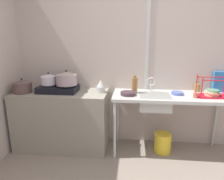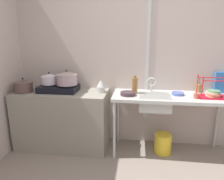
# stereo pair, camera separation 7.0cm
# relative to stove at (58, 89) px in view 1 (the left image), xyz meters

# --- Properties ---
(wall_back) EXTENTS (4.57, 0.10, 2.64)m
(wall_back) POSITION_rel_stove_xyz_m (1.22, 0.33, 0.44)
(wall_back) COLOR #B9A9A0
(wall_back) RESTS_ON ground
(wall_metal_strip) EXTENTS (0.05, 0.01, 2.11)m
(wall_metal_strip) POSITION_rel_stove_xyz_m (1.22, 0.27, 0.58)
(wall_metal_strip) COLOR beige
(counter_concrete) EXTENTS (1.29, 0.56, 0.83)m
(counter_concrete) POSITION_rel_stove_xyz_m (0.03, 0.00, -0.46)
(counter_concrete) COLOR gray
(counter_concrete) RESTS_ON ground
(counter_sink) EXTENTS (1.51, 0.56, 0.83)m
(counter_sink) POSITION_rel_stove_xyz_m (1.52, 0.00, -0.11)
(counter_sink) COLOR beige
(counter_sink) RESTS_ON ground
(stove) EXTENTS (0.53, 0.32, 0.10)m
(stove) POSITION_rel_stove_xyz_m (0.00, 0.00, 0.00)
(stove) COLOR black
(stove) RESTS_ON counter_concrete
(pot_on_left_burner) EXTENTS (0.22, 0.22, 0.17)m
(pot_on_left_burner) POSITION_rel_stove_xyz_m (-0.13, 0.00, 0.13)
(pot_on_left_burner) COLOR silver
(pot_on_left_burner) RESTS_ON stove
(pot_on_right_burner) EXTENTS (0.28, 0.28, 0.21)m
(pot_on_right_burner) POSITION_rel_stove_xyz_m (0.13, 0.00, 0.15)
(pot_on_right_burner) COLOR #A6909A
(pot_on_right_burner) RESTS_ON stove
(pot_beside_stove) EXTENTS (0.25, 0.25, 0.20)m
(pot_beside_stove) POSITION_rel_stove_xyz_m (-0.47, -0.08, 0.04)
(pot_beside_stove) COLOR brown
(pot_beside_stove) RESTS_ON counter_concrete
(percolator) EXTENTS (0.12, 0.12, 0.17)m
(percolator) POSITION_rel_stove_xyz_m (0.59, 0.04, 0.04)
(percolator) COLOR silver
(percolator) RESTS_ON counter_concrete
(sink_basin) EXTENTS (0.40, 0.37, 0.18)m
(sink_basin) POSITION_rel_stove_xyz_m (1.32, -0.04, -0.14)
(sink_basin) COLOR beige
(sink_basin) RESTS_ON counter_sink
(faucet) EXTENTS (0.12, 0.07, 0.21)m
(faucet) POSITION_rel_stove_xyz_m (1.28, 0.13, 0.09)
(faucet) COLOR beige
(faucet) RESTS_ON counter_sink
(frying_pan) EXTENTS (0.20, 0.20, 0.04)m
(frying_pan) POSITION_rel_stove_xyz_m (0.97, -0.07, -0.03)
(frying_pan) COLOR #3E2C33
(frying_pan) RESTS_ON counter_sink
(dish_rack) EXTENTS (0.37, 0.24, 0.27)m
(dish_rack) POSITION_rel_stove_xyz_m (2.04, -0.02, -0.00)
(dish_rack) COLOR red
(dish_rack) RESTS_ON counter_sink
(cup_by_rack) EXTENTS (0.06, 0.06, 0.06)m
(cup_by_rack) POSITION_rel_stove_xyz_m (1.82, -0.10, -0.02)
(cup_by_rack) COLOR #B44E40
(cup_by_rack) RESTS_ON counter_sink
(small_bowl_on_drainboard) EXTENTS (0.16, 0.16, 0.04)m
(small_bowl_on_drainboard) POSITION_rel_stove_xyz_m (1.62, 0.03, -0.03)
(small_bowl_on_drainboard) COLOR #5369B6
(small_bowl_on_drainboard) RESTS_ON counter_sink
(bottle_by_sink) EXTENTS (0.08, 0.08, 0.24)m
(bottle_by_sink) POSITION_rel_stove_xyz_m (1.05, 0.05, 0.06)
(bottle_by_sink) COLOR olive
(bottle_by_sink) RESTS_ON counter_sink
(cereal_box) EXTENTS (0.16, 0.07, 0.28)m
(cereal_box) POSITION_rel_stove_xyz_m (2.21, 0.23, 0.10)
(cereal_box) COLOR #2C71BC
(cereal_box) RESTS_ON counter_sink
(utensil_jar) EXTENTS (0.08, 0.08, 0.22)m
(utensil_jar) POSITION_rel_stove_xyz_m (1.93, 0.22, 0.01)
(utensil_jar) COLOR olive
(utensil_jar) RESTS_ON counter_sink
(bucket_on_floor) EXTENTS (0.23, 0.23, 0.27)m
(bucket_on_floor) POSITION_rel_stove_xyz_m (1.47, -0.01, -0.74)
(bucket_on_floor) COLOR yellow
(bucket_on_floor) RESTS_ON ground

